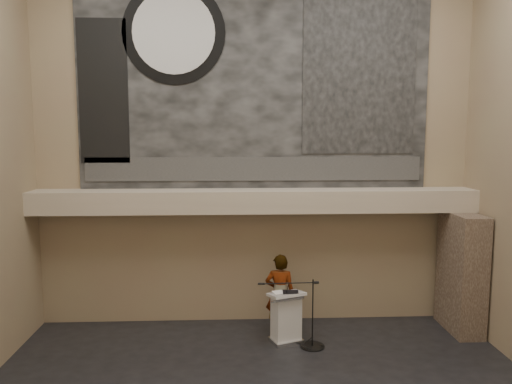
{
  "coord_description": "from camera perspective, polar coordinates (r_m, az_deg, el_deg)",
  "views": [
    {
      "loc": [
        -0.49,
        -7.58,
        4.54
      ],
      "look_at": [
        0.0,
        3.2,
        3.2
      ],
      "focal_mm": 35.0,
      "sensor_mm": 36.0,
      "label": 1
    }
  ],
  "objects": [
    {
      "name": "wall_back",
      "position": [
        11.59,
        -0.18,
        5.65
      ],
      "size": [
        10.0,
        0.02,
        8.5
      ],
      "primitive_type": "cube",
      "color": "#896F57",
      "rests_on": "floor"
    },
    {
      "name": "wall_front",
      "position": [
        3.62,
        5.16,
        2.46
      ],
      "size": [
        10.0,
        0.02,
        8.5
      ],
      "primitive_type": "cube",
      "color": "#896F57",
      "rests_on": "floor"
    },
    {
      "name": "soffit",
      "position": [
        11.3,
        -0.09,
        -1.01
      ],
      "size": [
        10.0,
        0.8,
        0.5
      ],
      "primitive_type": "cube",
      "color": "tan",
      "rests_on": "wall_back"
    },
    {
      "name": "sprinkler_left",
      "position": [
        11.34,
        -8.19,
        -2.49
      ],
      "size": [
        0.04,
        0.04,
        0.06
      ],
      "primitive_type": "cylinder",
      "color": "#B2893D",
      "rests_on": "soffit"
    },
    {
      "name": "sprinkler_right",
      "position": [
        11.53,
        9.4,
        -2.35
      ],
      "size": [
        0.04,
        0.04,
        0.06
      ],
      "primitive_type": "cylinder",
      "color": "#B2893D",
      "rests_on": "soffit"
    },
    {
      "name": "banner",
      "position": [
        11.62,
        -0.18,
        12.81
      ],
      "size": [
        8.0,
        0.05,
        5.0
      ],
      "primitive_type": "cube",
      "color": "black",
      "rests_on": "wall_back"
    },
    {
      "name": "banner_text_strip",
      "position": [
        11.55,
        -0.16,
        2.66
      ],
      "size": [
        7.76,
        0.02,
        0.55
      ],
      "primitive_type": "cube",
      "color": "#2F2F2F",
      "rests_on": "banner"
    },
    {
      "name": "banner_clock_rim",
      "position": [
        11.78,
        -9.38,
        17.55
      ],
      "size": [
        2.3,
        0.02,
        2.3
      ],
      "primitive_type": "cylinder",
      "rotation": [
        1.57,
        0.0,
        0.0
      ],
      "color": "black",
      "rests_on": "banner"
    },
    {
      "name": "banner_clock_face",
      "position": [
        11.76,
        -9.39,
        17.57
      ],
      "size": [
        1.84,
        0.02,
        1.84
      ],
      "primitive_type": "cylinder",
      "rotation": [
        1.57,
        0.0,
        0.0
      ],
      "color": "silver",
      "rests_on": "banner"
    },
    {
      "name": "banner_building_print",
      "position": [
        11.93,
        11.73,
        13.0
      ],
      "size": [
        2.6,
        0.02,
        3.6
      ],
      "primitive_type": "cube",
      "color": "black",
      "rests_on": "banner"
    },
    {
      "name": "banner_brick_print",
      "position": [
        11.9,
        -17.06,
        10.92
      ],
      "size": [
        1.1,
        0.02,
        3.2
      ],
      "primitive_type": "cube",
      "color": "black",
      "rests_on": "banner"
    },
    {
      "name": "stone_pier",
      "position": [
        12.32,
        22.43,
        -8.48
      ],
      "size": [
        0.6,
        1.4,
        2.7
      ],
      "primitive_type": "cube",
      "color": "#46362B",
      "rests_on": "floor"
    },
    {
      "name": "lectern",
      "position": [
        11.05,
        3.46,
        -14.09
      ],
      "size": [
        0.86,
        0.73,
        1.14
      ],
      "rotation": [
        0.0,
        0.0,
        0.36
      ],
      "color": "silver",
      "rests_on": "floor"
    },
    {
      "name": "binder",
      "position": [
        10.82,
        3.97,
        -11.38
      ],
      "size": [
        0.35,
        0.29,
        0.04
      ],
      "primitive_type": "cube",
      "rotation": [
        0.0,
        0.0,
        -0.08
      ],
      "color": "black",
      "rests_on": "lectern"
    },
    {
      "name": "papers",
      "position": [
        10.84,
        2.68,
        -11.42
      ],
      "size": [
        0.32,
        0.38,
        0.0
      ],
      "primitive_type": "cube",
      "rotation": [
        0.0,
        0.0,
        0.31
      ],
      "color": "white",
      "rests_on": "lectern"
    },
    {
      "name": "speaker_person",
      "position": [
        11.36,
        2.76,
        -11.57
      ],
      "size": [
        0.72,
        0.53,
        1.82
      ],
      "primitive_type": "imported",
      "rotation": [
        0.0,
        0.0,
        2.99
      ],
      "color": "white",
      "rests_on": "floor"
    },
    {
      "name": "mic_stand",
      "position": [
        10.99,
        6.25,
        -16.17
      ],
      "size": [
        1.4,
        0.52,
        1.47
      ],
      "rotation": [
        0.0,
        0.0,
        0.03
      ],
      "color": "black",
      "rests_on": "floor"
    }
  ]
}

